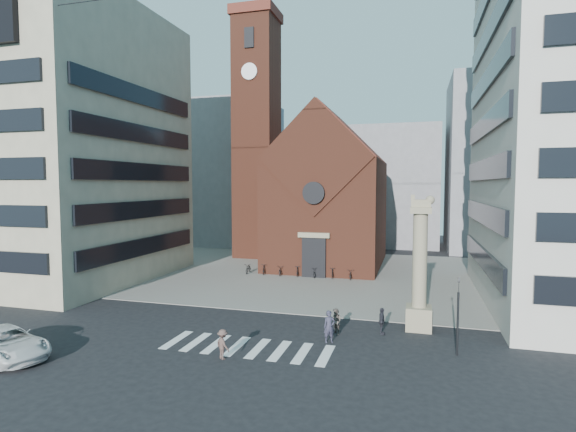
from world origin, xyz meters
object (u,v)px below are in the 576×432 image
Objects in this scene: traffic_light at (458,314)px; pedestrian_0 at (329,327)px; pedestrian_2 at (382,321)px; pedestrian_1 at (336,322)px; scooter_0 at (248,268)px; lion_column at (420,276)px; white_car at (6,343)px.

traffic_light reaches higher than pedestrian_0.
pedestrian_0 is 1.13× the size of pedestrian_2.
pedestrian_1 is (-6.95, 1.64, -1.49)m from traffic_light.
traffic_light is at bearing -52.18° from scooter_0.
lion_column is at bearing 116.46° from traffic_light.
traffic_light is (1.99, -4.00, -1.17)m from lion_column.
scooter_0 is at bearing 36.71° from pedestrian_2.
pedestrian_2 is (19.17, 9.40, 0.04)m from white_car.
lion_column is 5.16× the size of pedestrian_2.
lion_column reaches higher than scooter_0.
white_car is at bearing -152.72° from lion_column.
traffic_light is at bearing -55.47° from white_car.
scooter_0 is at bearing 96.17° from pedestrian_0.
pedestrian_1 is 2.84m from pedestrian_2.
white_car is 3.42× the size of pedestrian_2.
traffic_light reaches higher than pedestrian_2.
scooter_0 is (-12.00, 18.01, -0.39)m from pedestrian_0.
pedestrian_0 is 21.64m from scooter_0.
pedestrian_0 is (16.29, 7.13, 0.15)m from white_car.
scooter_0 is (-12.13, 16.46, -0.24)m from pedestrian_1.
pedestrian_0 is (-5.10, -3.90, -2.51)m from lion_column.
scooter_0 is (4.30, 25.13, -0.24)m from white_car.
lion_column is 3.80m from pedestrian_2.
pedestrian_2 reaches higher than pedestrian_1.
pedestrian_0 is at bearing -46.94° from pedestrian_1.
scooter_0 is (-19.09, 18.10, -1.73)m from traffic_light.
traffic_light is 24.46m from white_car.
white_car is 21.35m from pedestrian_2.
white_car is 18.57m from pedestrian_1.
traffic_light is at bearing 34.74° from pedestrian_1.
pedestrian_2 is at bearing 62.90° from pedestrian_1.
lion_column is 1.51× the size of white_car.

